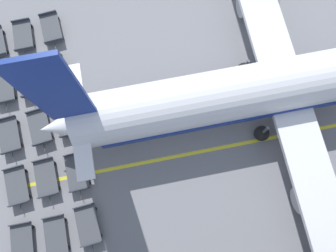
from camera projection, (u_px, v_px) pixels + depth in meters
name	position (u px, v px, depth m)	size (l,w,h in m)	color
airplane	(299.00, 82.00, 26.06)	(32.68, 41.94, 14.15)	white
baggage_dolly_row_near_col_b	(4.00, 87.00, 29.02)	(3.81, 1.87, 0.92)	#424449
baggage_dolly_row_near_col_c	(9.00, 135.00, 27.87)	(3.80, 1.84, 0.92)	#424449
baggage_dolly_row_near_col_d	(17.00, 186.00, 26.76)	(3.80, 1.84, 0.92)	#424449
baggage_dolly_row_near_col_e	(22.00, 243.00, 25.60)	(3.83, 1.94, 0.92)	#424449
baggage_dolly_row_mid_a_col_a	(23.00, 36.00, 30.35)	(3.81, 1.88, 0.92)	#424449
baggage_dolly_row_mid_a_col_b	(29.00, 81.00, 29.18)	(3.80, 1.85, 0.92)	#424449
baggage_dolly_row_mid_a_col_c	(40.00, 127.00, 28.06)	(3.82, 1.90, 0.92)	#424449
baggage_dolly_row_mid_a_col_d	(46.00, 178.00, 26.94)	(3.79, 1.80, 0.92)	#424449
baggage_dolly_row_mid_a_col_e	(56.00, 236.00, 25.75)	(3.82, 1.89, 0.92)	#424449
baggage_dolly_row_mid_b_col_a	(51.00, 28.00, 30.55)	(3.80, 1.85, 0.92)	#424449
baggage_dolly_row_mid_b_col_b	(57.00, 73.00, 29.38)	(3.81, 1.87, 0.92)	#424449
baggage_dolly_row_mid_b_col_c	(67.00, 119.00, 28.25)	(3.78, 1.80, 0.92)	#424449
baggage_dolly_row_mid_b_col_d	(77.00, 172.00, 27.06)	(3.81, 1.85, 0.92)	#424449
baggage_dolly_row_mid_b_col_e	(88.00, 225.00, 25.97)	(3.79, 1.82, 0.92)	#424449
stand_guidance_stripe	(200.00, 152.00, 27.99)	(2.35, 30.51, 0.01)	yellow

